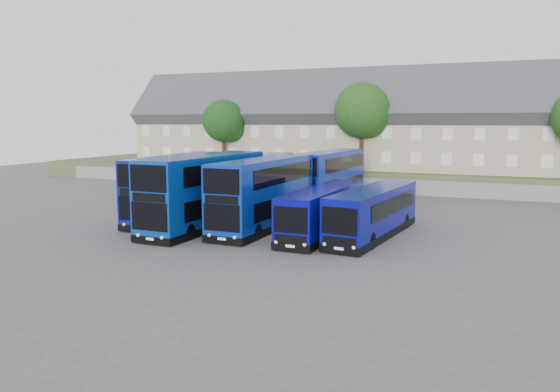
{
  "coord_description": "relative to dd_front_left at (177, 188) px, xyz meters",
  "views": [
    {
      "loc": [
        16.46,
        -30.16,
        7.24
      ],
      "look_at": [
        2.16,
        3.47,
        2.2
      ],
      "focal_mm": 35.0,
      "sensor_mm": 36.0,
      "label": 1
    }
  ],
  "objects": [
    {
      "name": "ground",
      "position": [
        6.32,
        -3.88,
        -2.29
      ],
      "size": [
        120.0,
        120.0,
        0.0
      ],
      "primitive_type": "plane",
      "color": "#4C4C52",
      "rests_on": "ground"
    },
    {
      "name": "retaining_wall",
      "position": [
        6.32,
        20.12,
        -1.54
      ],
      "size": [
        70.0,
        0.4,
        1.5
      ],
      "primitive_type": "cube",
      "color": "slate",
      "rests_on": "ground"
    },
    {
      "name": "earth_bank",
      "position": [
        6.32,
        30.12,
        -1.29
      ],
      "size": [
        80.0,
        20.0,
        2.0
      ],
      "primitive_type": "cube",
      "color": "#424B2A",
      "rests_on": "ground"
    },
    {
      "name": "terrace_row",
      "position": [
        6.32,
        26.12,
        4.31
      ],
      "size": [
        54.0,
        10.4,
        11.2
      ],
      "color": "tan",
      "rests_on": "earth_bank"
    },
    {
      "name": "dd_front_left",
      "position": [
        0.0,
        0.0,
        0.0
      ],
      "size": [
        3.87,
        11.93,
        4.66
      ],
      "rotation": [
        0.0,
        0.0,
        0.1
      ],
      "color": "#071390",
      "rests_on": "ground"
    },
    {
      "name": "dd_front_mid",
      "position": [
        3.68,
        -2.16,
        0.12
      ],
      "size": [
        3.07,
        12.38,
        4.9
      ],
      "rotation": [
        0.0,
        0.0,
        -0.02
      ],
      "color": "#083697",
      "rests_on": "ground"
    },
    {
      "name": "dd_front_right",
      "position": [
        7.46,
        -0.77,
        0.01
      ],
      "size": [
        2.79,
        11.8,
        4.68
      ],
      "rotation": [
        0.0,
        0.0,
        -0.01
      ],
      "color": "#082EA1",
      "rests_on": "ground"
    },
    {
      "name": "dd_rear_left",
      "position": [
        1.94,
        11.37,
        -0.29
      ],
      "size": [
        3.25,
        10.45,
        4.09
      ],
      "rotation": [
        0.0,
        0.0,
        0.09
      ],
      "color": "navy",
      "rests_on": "ground"
    },
    {
      "name": "dd_rear_right",
      "position": [
        8.24,
        11.13,
        -0.04
      ],
      "size": [
        3.25,
        11.67,
        4.59
      ],
      "rotation": [
        0.0,
        0.0,
        -0.05
      ],
      "color": "#081DA1",
      "rests_on": "ground"
    },
    {
      "name": "coach_east_a",
      "position": [
        11.85,
        -1.34,
        -0.82
      ],
      "size": [
        2.41,
        11.0,
        3.0
      ],
      "rotation": [
        0.0,
        0.0,
        -0.01
      ],
      "color": "#08078A",
      "rests_on": "ground"
    },
    {
      "name": "coach_east_b",
      "position": [
        14.99,
        -0.74,
        -0.79
      ],
      "size": [
        3.45,
        11.39,
        3.07
      ],
      "rotation": [
        0.0,
        0.0,
        -0.1
      ],
      "color": "#070B89",
      "rests_on": "ground"
    },
    {
      "name": "tree_west",
      "position": [
        -7.53,
        21.22,
        4.76
      ],
      "size": [
        4.8,
        4.8,
        7.65
      ],
      "color": "#382314",
      "rests_on": "earth_bank"
    },
    {
      "name": "tree_mid",
      "position": [
        8.47,
        21.72,
        5.78
      ],
      "size": [
        5.76,
        5.76,
        9.18
      ],
      "color": "#382314",
      "rests_on": "earth_bank"
    }
  ]
}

